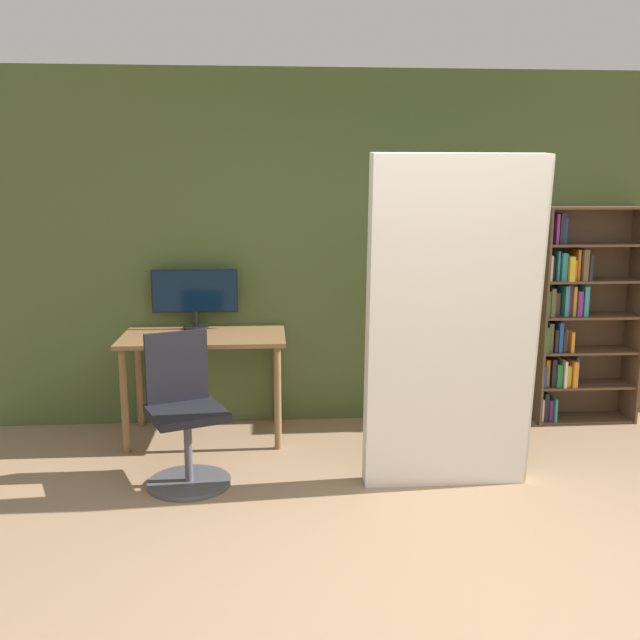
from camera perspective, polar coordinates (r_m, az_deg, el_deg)
ground_plane at (r=3.35m, az=14.65°, el=-23.06°), size 16.00×16.00×0.00m
wall_back at (r=5.59m, az=5.93°, el=5.59°), size 8.00×0.06×2.70m
desk at (r=5.27m, az=-9.27°, el=-2.30°), size 1.18×0.69×0.78m
monitor at (r=5.43m, az=-9.98°, el=2.06°), size 0.65×0.19×0.45m
office_chair at (r=4.56m, az=-10.76°, el=-8.13°), size 0.57×0.57×0.94m
bookshelf at (r=5.93m, az=19.67°, el=0.30°), size 0.79×0.31×1.69m
mattress_near at (r=4.33m, az=10.56°, el=-0.51°), size 1.02×0.34×2.03m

